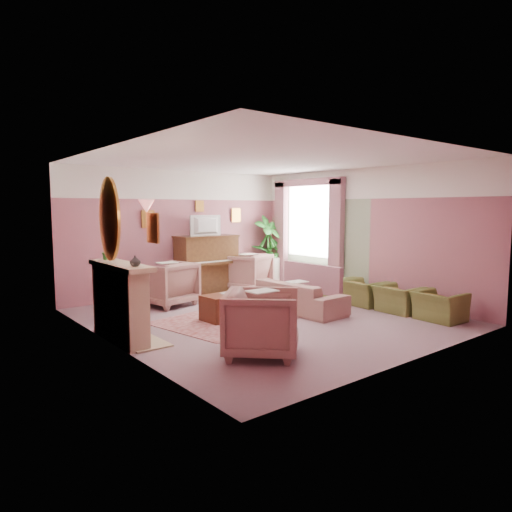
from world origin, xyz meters
TOP-DOWN VIEW (x-y plane):
  - floor at (0.00, 0.00)m, footprint 5.50×6.00m
  - ceiling at (0.00, 0.00)m, footprint 5.50×6.00m
  - wall_back at (0.00, 3.00)m, footprint 5.50×0.02m
  - wall_front at (0.00, -3.00)m, footprint 5.50×0.02m
  - wall_left at (-2.75, 0.00)m, footprint 0.02×6.00m
  - wall_right at (2.75, 0.00)m, footprint 0.02×6.00m
  - picture_rail_band at (0.00, 2.99)m, footprint 5.50×0.01m
  - stripe_panel at (2.73, 1.30)m, footprint 0.01×3.00m
  - fireplace_surround at (-2.59, 0.20)m, footprint 0.30×1.40m
  - fireplace_inset at (-2.49, 0.20)m, footprint 0.18×0.72m
  - fire_ember at (-2.45, 0.20)m, footprint 0.06×0.54m
  - mantel_shelf at (-2.56, 0.20)m, footprint 0.40×1.55m
  - hearth at (-2.39, 0.20)m, footprint 0.55×1.50m
  - mirror_frame at (-2.70, 0.20)m, footprint 0.04×0.72m
  - mirror_glass at (-2.67, 0.20)m, footprint 0.01×0.60m
  - sconce_shade at (-2.62, -0.85)m, footprint 0.20×0.20m
  - piano at (0.50, 2.68)m, footprint 1.40×0.60m
  - piano_keyshelf at (0.50, 2.33)m, footprint 1.30×0.12m
  - piano_keys at (0.50, 2.33)m, footprint 1.20×0.08m
  - piano_top at (0.50, 2.68)m, footprint 1.45×0.65m
  - television at (0.50, 2.63)m, footprint 0.80×0.12m
  - print_back_left at (-0.80, 2.96)m, footprint 0.30×0.03m
  - print_back_right at (1.55, 2.96)m, footprint 0.26×0.03m
  - print_back_mid at (0.50, 2.96)m, footprint 0.22×0.03m
  - print_left_wall at (-2.71, -1.20)m, footprint 0.03×0.28m
  - window_blind at (2.70, 1.55)m, footprint 0.03×1.40m
  - curtain_left at (2.62, 0.63)m, footprint 0.16×0.34m
  - curtain_right at (2.62, 2.47)m, footprint 0.16×0.34m
  - pelmet at (2.62, 1.55)m, footprint 0.16×2.20m
  - mantel_plant at (-2.55, 0.75)m, footprint 0.16×0.16m
  - mantel_vase at (-2.55, -0.30)m, footprint 0.16×0.16m
  - area_rug at (-0.51, 0.27)m, footprint 2.79×2.23m
  - coffee_table at (-0.54, 0.29)m, footprint 1.03×0.56m
  - table_paper at (-0.49, 0.29)m, footprint 0.35×0.28m
  - sofa at (0.81, -0.01)m, footprint 0.66×1.98m
  - sofa_throw at (1.21, -0.01)m, footprint 0.10×1.50m
  - floral_armchair_left at (-0.88, 1.98)m, footprint 0.94×0.94m
  - floral_armchair_right at (1.40, 2.33)m, footprint 0.94×0.94m
  - floral_armchair_front at (-1.39, -1.63)m, footprint 0.94×0.94m
  - olive_chair_a at (2.22, -2.11)m, footprint 0.55×0.79m
  - olive_chair_b at (2.22, -1.29)m, footprint 0.55×0.79m
  - olive_chair_c at (2.22, -0.47)m, footprint 0.55×0.79m
  - olive_chair_d at (2.22, 0.35)m, footprint 0.55×0.79m
  - side_table at (2.38, 2.64)m, footprint 0.52×0.52m
  - side_plant_big at (2.38, 2.64)m, footprint 0.30×0.30m
  - side_plant_small at (2.50, 2.54)m, footprint 0.16×0.16m
  - palm_pot at (2.32, 2.63)m, footprint 0.34×0.34m
  - palm_plant at (2.32, 2.63)m, footprint 0.76×0.76m

SIDE VIEW (x-z plane):
  - floor at x=0.00m, z-range -0.01..0.01m
  - area_rug at x=-0.51m, z-range 0.00..0.01m
  - hearth at x=-2.39m, z-range 0.00..0.02m
  - palm_pot at x=2.32m, z-range 0.00..0.34m
  - fire_ember at x=-2.45m, z-range 0.17..0.27m
  - coffee_table at x=-0.54m, z-range 0.00..0.45m
  - olive_chair_a at x=2.22m, z-range 0.00..0.68m
  - olive_chair_b at x=2.22m, z-range 0.00..0.68m
  - olive_chair_c at x=2.22m, z-range 0.00..0.68m
  - olive_chair_d at x=2.22m, z-range 0.00..0.68m
  - side_table at x=2.38m, z-range 0.00..0.70m
  - sofa at x=0.81m, z-range 0.00..0.80m
  - fireplace_inset at x=-2.49m, z-range 0.06..0.74m
  - table_paper at x=-0.49m, z-range 0.45..0.46m
  - floral_armchair_left at x=-0.88m, z-range 0.00..0.98m
  - floral_armchair_right at x=1.40m, z-range 0.00..0.98m
  - floral_armchair_front at x=-1.39m, z-range 0.00..0.98m
  - fireplace_surround at x=-2.59m, z-range 0.00..1.10m
  - sofa_throw at x=1.21m, z-range 0.33..0.87m
  - piano at x=0.50m, z-range 0.00..1.30m
  - piano_keyshelf at x=0.50m, z-range 0.69..0.75m
  - piano_keys at x=0.50m, z-range 0.75..0.77m
  - side_plant_small at x=2.50m, z-range 0.70..0.98m
  - side_plant_big at x=2.38m, z-range 0.70..1.04m
  - palm_plant at x=2.32m, z-range 0.34..1.78m
  - stripe_panel at x=2.73m, z-range 0.00..2.15m
  - mantel_shelf at x=-2.56m, z-range 1.09..1.16m
  - mantel_vase at x=-2.55m, z-range 1.15..1.31m
  - mantel_plant at x=-2.55m, z-range 1.15..1.43m
  - curtain_left at x=2.62m, z-range 0.00..2.60m
  - curtain_right at x=2.62m, z-range 0.00..2.60m
  - piano_top at x=0.50m, z-range 1.29..1.33m
  - wall_back at x=0.00m, z-range 0.00..2.80m
  - wall_front at x=0.00m, z-range 0.00..2.80m
  - wall_left at x=-2.75m, z-range 0.00..2.80m
  - wall_right at x=2.75m, z-range 0.00..2.80m
  - television at x=0.50m, z-range 1.36..1.84m
  - window_blind at x=2.70m, z-range 0.80..2.60m
  - print_back_left at x=-0.80m, z-range 1.53..1.91m
  - print_left_wall at x=-2.71m, z-range 1.54..1.90m
  - print_back_right at x=1.55m, z-range 1.61..1.95m
  - mirror_frame at x=-2.70m, z-range 1.20..2.40m
  - mirror_glass at x=-2.67m, z-range 1.27..2.33m
  - sconce_shade at x=-2.62m, z-range 1.90..2.06m
  - print_back_mid at x=0.50m, z-range 1.87..2.13m
  - picture_rail_band at x=0.00m, z-range 2.15..2.80m
  - pelmet at x=2.62m, z-range 2.48..2.64m
  - ceiling at x=0.00m, z-range 2.79..2.80m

